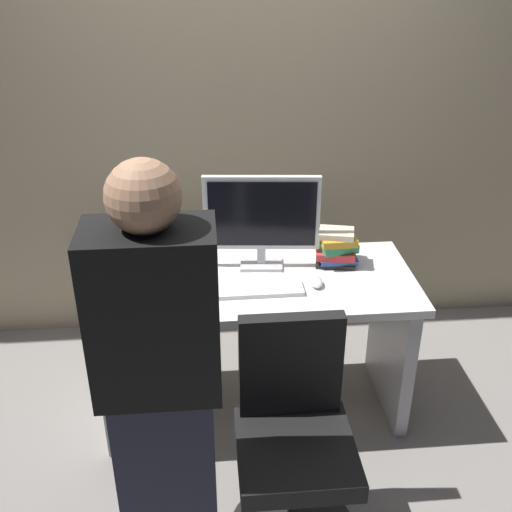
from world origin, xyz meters
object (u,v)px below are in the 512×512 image
(office_chair, at_px, (294,447))
(monitor, at_px, (262,217))
(book_stack, at_px, (337,248))
(desk, at_px, (255,321))
(person_at_desk, at_px, (161,390))
(keyboard, at_px, (255,289))
(cup_near_keyboard, at_px, (171,286))
(mouse, at_px, (316,282))

(office_chair, height_order, monitor, monitor)
(monitor, relative_size, book_stack, 2.56)
(desk, bearing_deg, office_chair, -83.46)
(monitor, bearing_deg, desk, -107.66)
(person_at_desk, height_order, keyboard, person_at_desk)
(office_chair, relative_size, cup_near_keyboard, 9.10)
(monitor, bearing_deg, keyboard, -102.17)
(monitor, xyz_separation_m, mouse, (0.23, -0.21, -0.24))
(monitor, distance_m, mouse, 0.39)
(desk, distance_m, book_stack, 0.53)
(monitor, distance_m, book_stack, 0.40)
(cup_near_keyboard, bearing_deg, keyboard, 0.96)
(cup_near_keyboard, bearing_deg, desk, 16.24)
(desk, xyz_separation_m, cup_near_keyboard, (-0.38, -0.11, 0.28))
(office_chair, relative_size, keyboard, 2.19)
(monitor, xyz_separation_m, cup_near_keyboard, (-0.42, -0.24, -0.21))
(office_chair, bearing_deg, cup_near_keyboard, 126.85)
(keyboard, bearing_deg, office_chair, -81.92)
(cup_near_keyboard, bearing_deg, person_at_desk, -90.47)
(person_at_desk, bearing_deg, office_chair, 13.43)
(keyboard, bearing_deg, cup_near_keyboard, -179.38)
(keyboard, height_order, book_stack, book_stack)
(keyboard, xyz_separation_m, mouse, (0.28, 0.03, 0.01))
(book_stack, bearing_deg, person_at_desk, -129.33)
(office_chair, bearing_deg, monitor, 92.77)
(desk, distance_m, mouse, 0.38)
(keyboard, distance_m, cup_near_keyboard, 0.37)
(keyboard, height_order, cup_near_keyboard, cup_near_keyboard)
(book_stack, bearing_deg, office_chair, -110.50)
(person_at_desk, relative_size, monitor, 3.03)
(mouse, distance_m, book_stack, 0.24)
(person_at_desk, distance_m, keyboard, 0.83)
(cup_near_keyboard, xyz_separation_m, book_stack, (0.78, 0.23, 0.04))
(desk, height_order, person_at_desk, person_at_desk)
(desk, bearing_deg, cup_near_keyboard, -163.76)
(mouse, relative_size, cup_near_keyboard, 0.97)
(office_chair, height_order, mouse, office_chair)
(mouse, bearing_deg, office_chair, -106.01)
(mouse, bearing_deg, person_at_desk, -130.63)
(keyboard, bearing_deg, mouse, 5.60)
(person_at_desk, height_order, mouse, person_at_desk)
(desk, distance_m, office_chair, 0.74)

